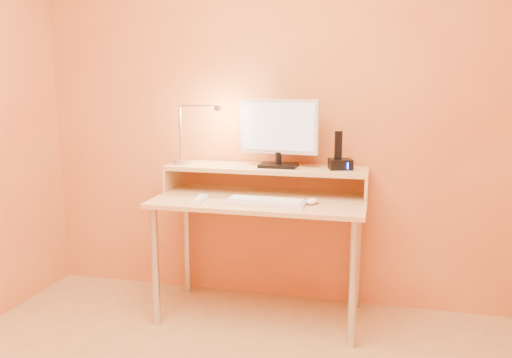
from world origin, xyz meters
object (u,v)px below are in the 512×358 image
(keyboard, at_px, (266,203))
(mouse, at_px, (312,201))
(monitor_panel, at_px, (279,126))
(remote_control, at_px, (199,200))
(lamp_base, at_px, (181,162))
(phone_dock, at_px, (340,164))

(keyboard, xyz_separation_m, mouse, (0.24, 0.07, 0.01))
(monitor_panel, xyz_separation_m, remote_control, (-0.38, -0.32, -0.39))
(lamp_base, distance_m, mouse, 0.87)
(remote_control, bearing_deg, lamp_base, 121.47)
(phone_dock, relative_size, keyboard, 0.31)
(monitor_panel, bearing_deg, lamp_base, -172.06)
(monitor_panel, xyz_separation_m, keyboard, (-0.01, -0.31, -0.39))
(monitor_panel, distance_m, mouse, 0.51)
(monitor_panel, relative_size, mouse, 4.82)
(keyboard, relative_size, remote_control, 2.10)
(monitor_panel, relative_size, lamp_base, 4.67)
(mouse, bearing_deg, lamp_base, -172.83)
(phone_dock, distance_m, mouse, 0.31)
(monitor_panel, height_order, remote_control, monitor_panel)
(monitor_panel, bearing_deg, keyboard, -87.55)
(lamp_base, height_order, remote_control, lamp_base)
(monitor_panel, xyz_separation_m, lamp_base, (-0.60, -0.04, -0.23))
(keyboard, height_order, remote_control, keyboard)
(lamp_base, bearing_deg, mouse, -13.27)
(phone_dock, xyz_separation_m, keyboard, (-0.37, -0.30, -0.18))
(phone_dock, height_order, keyboard, phone_dock)
(monitor_panel, height_order, lamp_base, monitor_panel)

